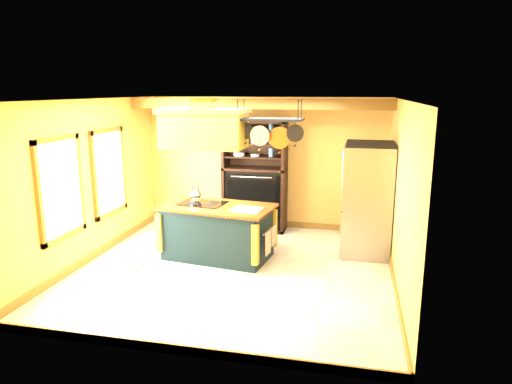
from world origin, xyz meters
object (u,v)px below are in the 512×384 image
at_px(kitchen_island, 218,231).
at_px(range_hood, 204,127).
at_px(pot_rack, 270,125).
at_px(hutch, 255,187).
at_px(refrigerator, 367,201).

distance_m(kitchen_island, range_hood, 1.79).
height_order(pot_rack, hutch, pot_rack).
relative_size(range_hood, pot_rack, 1.28).
distance_m(pot_rack, refrigerator, 2.22).
xyz_separation_m(pot_rack, hutch, (-0.64, 1.78, -1.42)).
distance_m(refrigerator, hutch, 2.43).
relative_size(range_hood, refrigerator, 0.74).
bearing_deg(refrigerator, pot_rack, -153.85).
height_order(kitchen_island, hutch, hutch).
relative_size(kitchen_island, refrigerator, 1.04).
distance_m(kitchen_island, pot_rack, 2.04).
bearing_deg(kitchen_island, hutch, 89.21).
bearing_deg(kitchen_island, pot_rack, 7.97).
bearing_deg(hutch, kitchen_island, -98.64).
xyz_separation_m(kitchen_island, range_hood, (-0.20, -0.00, 1.78)).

